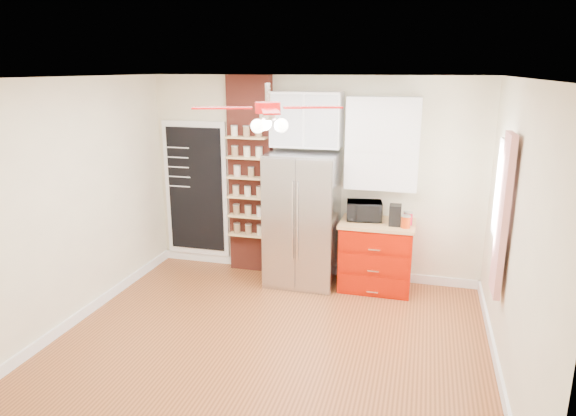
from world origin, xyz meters
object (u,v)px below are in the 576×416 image
(ceiling_fan, at_px, (268,108))
(toaster_oven, at_px, (364,211))
(fridge, at_px, (302,219))
(coffee_maker, at_px, (395,215))
(pantry_jar_oats, at_px, (237,171))
(red_cabinet, at_px, (376,255))
(canister_left, at_px, (406,222))

(ceiling_fan, bearing_deg, toaster_oven, 66.96)
(fridge, distance_m, ceiling_fan, 2.25)
(ceiling_fan, height_order, toaster_oven, ceiling_fan)
(ceiling_fan, xyz_separation_m, toaster_oven, (0.74, 1.73, -1.40))
(coffee_maker, relative_size, pantry_jar_oats, 1.87)
(fridge, distance_m, pantry_jar_oats, 1.11)
(coffee_maker, bearing_deg, red_cabinet, 160.82)
(ceiling_fan, distance_m, coffee_maker, 2.41)
(toaster_oven, bearing_deg, red_cabinet, -25.10)
(fridge, height_order, toaster_oven, fridge)
(toaster_oven, bearing_deg, pantry_jar_oats, 169.75)
(fridge, bearing_deg, coffee_maker, -0.94)
(ceiling_fan, bearing_deg, coffee_maker, 54.85)
(pantry_jar_oats, bearing_deg, fridge, -8.57)
(toaster_oven, height_order, pantry_jar_oats, pantry_jar_oats)
(fridge, relative_size, red_cabinet, 1.86)
(toaster_oven, relative_size, pantry_jar_oats, 3.18)
(fridge, xyz_separation_m, coffee_maker, (1.18, -0.02, 0.15))
(toaster_oven, xyz_separation_m, pantry_jar_oats, (-1.73, 0.04, 0.42))
(fridge, xyz_separation_m, toaster_oven, (0.79, 0.10, 0.15))
(fridge, relative_size, canister_left, 12.29)
(red_cabinet, height_order, canister_left, canister_left)
(ceiling_fan, height_order, canister_left, ceiling_fan)
(pantry_jar_oats, bearing_deg, red_cabinet, -2.75)
(toaster_oven, bearing_deg, coffee_maker, -26.09)
(pantry_jar_oats, bearing_deg, canister_left, -6.15)
(toaster_oven, xyz_separation_m, coffee_maker, (0.40, -0.12, 0.01))
(red_cabinet, xyz_separation_m, ceiling_fan, (-0.92, -1.68, 1.97))
(canister_left, bearing_deg, red_cabinet, 156.49)
(fridge, bearing_deg, pantry_jar_oats, 171.43)
(red_cabinet, xyz_separation_m, pantry_jar_oats, (-1.91, 0.09, 0.99))
(coffee_maker, relative_size, canister_left, 1.82)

